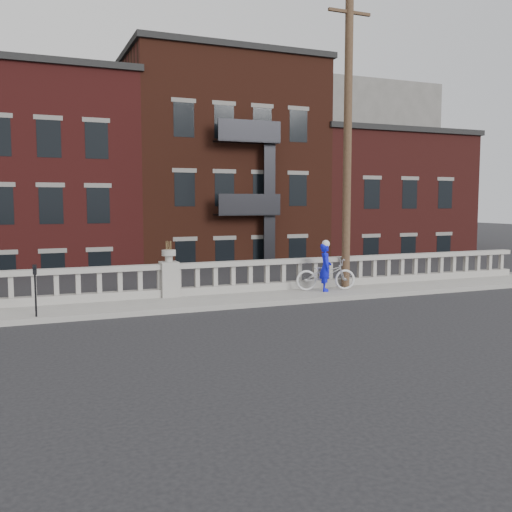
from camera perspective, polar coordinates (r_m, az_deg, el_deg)
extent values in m
plane|color=black|center=(14.47, -4.90, -7.02)|extent=(120.00, 120.00, 0.00)
cube|color=gray|center=(17.28, -7.91, -4.75)|extent=(32.00, 2.20, 0.15)
cube|color=gray|center=(18.16, -8.67, -3.63)|extent=(28.00, 0.34, 0.25)
cube|color=gray|center=(18.05, -8.71, -1.04)|extent=(28.00, 0.34, 0.16)
cube|color=gray|center=(18.10, -8.69, -2.30)|extent=(0.55, 0.55, 1.10)
cylinder|color=gray|center=(18.02, -8.72, -0.25)|extent=(0.24, 0.24, 0.20)
cylinder|color=gray|center=(18.00, -8.73, 0.32)|extent=(0.44, 0.44, 0.18)
cube|color=#605E59|center=(19.10, -8.81, -11.50)|extent=(36.00, 0.50, 5.15)
cube|color=black|center=(40.53, -16.03, -6.69)|extent=(80.00, 44.00, 0.50)
cube|color=#595651|center=(22.87, -16.24, -10.29)|extent=(16.00, 7.00, 4.00)
cube|color=#595651|center=(53.33, 7.11, 6.35)|extent=(14.00, 14.00, 18.00)
cube|color=#4E1716|center=(33.45, -22.03, 3.13)|extent=(10.00, 14.00, 14.00)
cube|color=black|center=(33.97, -22.47, 15.27)|extent=(10.30, 14.30, 0.30)
cube|color=#3E1A11|center=(34.96, -5.40, 4.81)|extent=(10.00, 14.00, 15.50)
cube|color=black|center=(35.76, -5.52, 17.58)|extent=(10.30, 14.30, 0.30)
cube|color=#4A1916|center=(39.13, 8.77, 2.28)|extent=(10.00, 14.00, 12.00)
cube|color=black|center=(39.28, 8.91, 11.27)|extent=(10.30, 14.30, 0.30)
cylinder|color=#422D1E|center=(20.11, 9.14, 11.17)|extent=(0.28, 0.28, 10.00)
cube|color=#422D1E|center=(20.99, 9.33, 22.93)|extent=(1.60, 0.10, 0.10)
cylinder|color=black|center=(15.82, -21.18, -3.72)|extent=(0.05, 0.05, 1.10)
cube|color=black|center=(15.73, -21.26, -1.27)|extent=(0.10, 0.08, 0.26)
cube|color=black|center=(15.68, -21.26, -1.15)|extent=(0.06, 0.01, 0.08)
imported|color=silver|center=(19.34, 6.98, -1.83)|extent=(2.14, 1.15, 1.07)
imported|color=#0E12D5|center=(19.09, 6.97, -1.12)|extent=(0.59, 0.69, 1.60)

